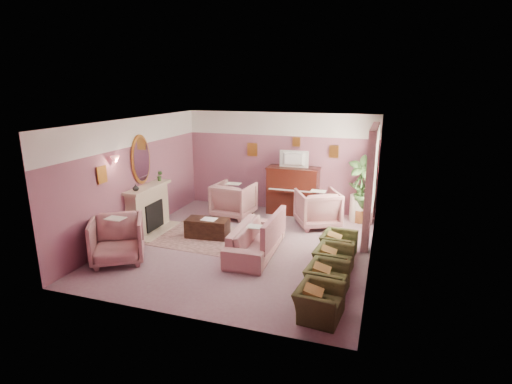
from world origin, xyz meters
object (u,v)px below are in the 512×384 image
(floral_armchair_front, at_px, (117,237))
(olive_chair_d, at_px, (339,241))
(piano, at_px, (293,191))
(floral_armchair_right, at_px, (318,207))
(olive_chair_c, at_px, (333,256))
(side_table, at_px, (359,208))
(olive_chair_a, at_px, (319,297))
(floral_armchair_left, at_px, (234,198))
(coffee_table, at_px, (208,228))
(olive_chair_b, at_px, (327,274))
(television, at_px, (293,158))
(sofa, at_px, (256,234))

(floral_armchair_front, xyz_separation_m, olive_chair_d, (4.28, 1.70, -0.19))
(olive_chair_d, bearing_deg, piano, 122.06)
(floral_armchair_right, xyz_separation_m, olive_chair_d, (0.75, -1.71, -0.19))
(piano, relative_size, olive_chair_c, 1.80)
(floral_armchair_front, distance_m, olive_chair_d, 4.61)
(side_table, bearing_deg, olive_chair_a, -92.82)
(floral_armchair_left, distance_m, olive_chair_c, 4.04)
(piano, relative_size, floral_armchair_front, 1.34)
(coffee_table, distance_m, floral_armchair_right, 2.86)
(floral_armchair_right, xyz_separation_m, olive_chair_c, (0.75, -2.53, -0.19))
(coffee_table, distance_m, olive_chair_d, 3.12)
(coffee_table, xyz_separation_m, floral_armchair_left, (0.03, 1.66, 0.30))
(floral_armchair_left, relative_size, side_table, 1.50)
(floral_armchair_front, relative_size, olive_chair_c, 1.34)
(piano, bearing_deg, floral_armchair_front, -122.20)
(olive_chair_b, xyz_separation_m, olive_chair_c, (0.00, 0.82, 0.00))
(olive_chair_c, distance_m, olive_chair_d, 0.82)
(olive_chair_c, xyz_separation_m, olive_chair_d, (0.00, 0.82, 0.00))
(television, xyz_separation_m, olive_chair_a, (1.60, -4.96, -1.26))
(piano, xyz_separation_m, television, (0.00, -0.05, 0.95))
(floral_armchair_front, xyz_separation_m, olive_chair_c, (4.28, 0.88, -0.19))
(coffee_table, bearing_deg, olive_chair_b, -29.46)
(olive_chair_c, height_order, olive_chair_d, same)
(sofa, bearing_deg, floral_armchair_left, 121.87)
(television, xyz_separation_m, floral_armchair_left, (-1.48, -0.72, -1.08))
(piano, bearing_deg, olive_chair_a, -72.31)
(olive_chair_b, bearing_deg, floral_armchair_right, 102.64)
(floral_armchair_front, height_order, olive_chair_c, floral_armchair_front)
(piano, bearing_deg, floral_armchair_right, -44.71)
(olive_chair_b, bearing_deg, olive_chair_a, -90.00)
(olive_chair_a, bearing_deg, sofa, 130.02)
(sofa, bearing_deg, olive_chair_d, 13.75)
(floral_armchair_right, bearing_deg, floral_armchair_left, 178.33)
(floral_armchair_right, distance_m, side_table, 1.28)
(television, relative_size, side_table, 1.14)
(coffee_table, distance_m, olive_chair_c, 3.25)
(television, bearing_deg, olive_chair_d, -57.42)
(floral_armchair_right, relative_size, olive_chair_a, 1.34)
(piano, relative_size, floral_armchair_right, 1.34)
(coffee_table, bearing_deg, sofa, -21.02)
(television, relative_size, sofa, 0.38)
(side_table, bearing_deg, olive_chair_b, -93.38)
(sofa, xyz_separation_m, floral_armchair_right, (0.96, 2.13, 0.10))
(floral_armchair_front, height_order, olive_chair_b, floral_armchair_front)
(floral_armchair_left, relative_size, olive_chair_c, 1.34)
(coffee_table, bearing_deg, olive_chair_c, -16.77)
(television, distance_m, olive_chair_c, 3.90)
(olive_chair_b, xyz_separation_m, olive_chair_d, (0.00, 1.64, 0.00))
(olive_chair_b, relative_size, olive_chair_c, 1.00)
(olive_chair_a, relative_size, olive_chair_d, 1.00)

